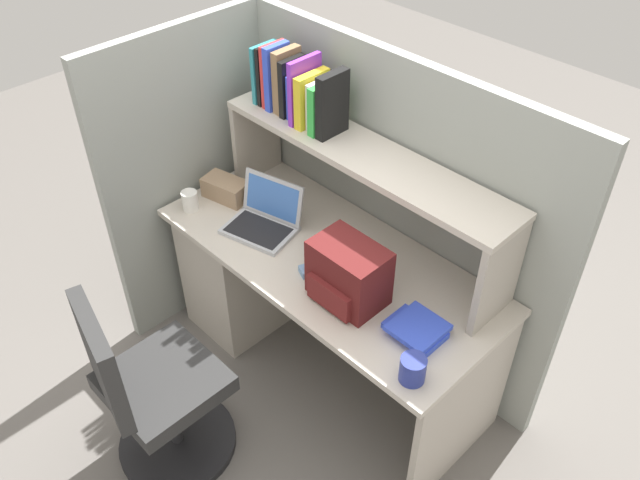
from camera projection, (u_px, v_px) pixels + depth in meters
ground_plane at (327, 363)px, 3.33m from camera, size 8.00×8.00×0.00m
desk at (273, 267)px, 3.28m from camera, size 1.60×0.70×0.73m
cubicle_partition_rear at (386, 210)px, 3.03m from camera, size 1.84×0.05×1.55m
cubicle_partition_left at (201, 173)px, 3.26m from camera, size 0.05×1.06×1.55m
overhead_hutch at (363, 171)px, 2.74m from camera, size 1.44×0.28×0.45m
reference_books_on_shelf at (300, 90)px, 2.80m from camera, size 0.46×0.18×0.30m
laptop at (264, 218)px, 2.98m from camera, size 0.36×0.32×0.22m
backpack at (348, 274)px, 2.58m from camera, size 0.30×0.23×0.26m
computer_mouse at (312, 269)px, 2.77m from camera, size 0.10×0.12×0.03m
paper_cup at (190, 201)px, 3.08m from camera, size 0.08×0.08×0.10m
tissue_box at (226, 189)px, 3.15m from camera, size 0.24×0.17×0.10m
snack_canister at (413, 369)px, 2.32m from camera, size 0.10×0.10×0.11m
desk_book_stack at (416, 329)px, 2.50m from camera, size 0.22×0.19×0.05m
office_chair at (153, 397)px, 2.70m from camera, size 0.52×0.53×0.93m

